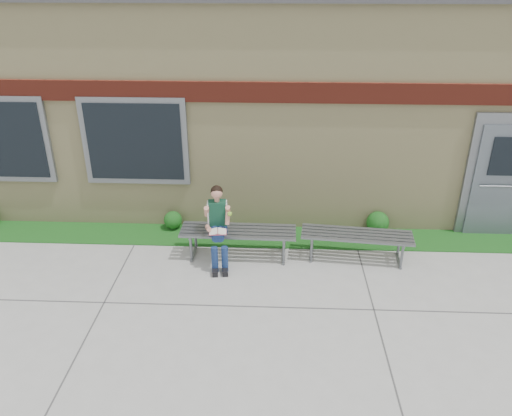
{
  "coord_description": "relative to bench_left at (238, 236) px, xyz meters",
  "views": [
    {
      "loc": [
        -0.47,
        -5.46,
        4.53
      ],
      "look_at": [
        -0.78,
        1.7,
        1.04
      ],
      "focal_mm": 35.0,
      "sensor_mm": 36.0,
      "label": 1
    }
  ],
  "objects": [
    {
      "name": "grass_strip",
      "position": [
        1.09,
        0.67,
        -0.38
      ],
      "size": [
        16.0,
        0.8,
        0.02
      ],
      "primitive_type": "cube",
      "color": "#155118",
      "rests_on": "ground"
    },
    {
      "name": "school_building",
      "position": [
        1.09,
        4.06,
        1.71
      ],
      "size": [
        16.2,
        6.22,
        4.2
      ],
      "color": "beige",
      "rests_on": "ground"
    },
    {
      "name": "girl",
      "position": [
        -0.31,
        -0.2,
        0.33
      ],
      "size": [
        0.47,
        0.77,
        1.34
      ],
      "rotation": [
        0.0,
        0.0,
        0.11
      ],
      "color": "navy",
      "rests_on": "ground"
    },
    {
      "name": "bench_right",
      "position": [
        2.0,
        0.0,
        -0.02
      ],
      "size": [
        1.89,
        0.7,
        0.48
      ],
      "rotation": [
        0.0,
        0.0,
        -0.1
      ],
      "color": "slate",
      "rests_on": "ground"
    },
    {
      "name": "shrub_mid",
      "position": [
        -1.31,
        0.92,
        -0.2
      ],
      "size": [
        0.34,
        0.34,
        0.34
      ],
      "primitive_type": "sphere",
      "color": "#155118",
      "rests_on": "grass_strip"
    },
    {
      "name": "shrub_east",
      "position": [
        2.53,
        0.92,
        -0.16
      ],
      "size": [
        0.41,
        0.41,
        0.41
      ],
      "primitive_type": "sphere",
      "color": "#155118",
      "rests_on": "grass_strip"
    },
    {
      "name": "ground",
      "position": [
        1.09,
        -1.93,
        -0.39
      ],
      "size": [
        80.0,
        80.0,
        0.0
      ],
      "primitive_type": "plane",
      "color": "#9E9E99",
      "rests_on": "ground"
    },
    {
      "name": "bench_left",
      "position": [
        0.0,
        0.0,
        0.0
      ],
      "size": [
        1.96,
        0.58,
        0.51
      ],
      "rotation": [
        0.0,
        0.0,
        -0.02
      ],
      "color": "slate",
      "rests_on": "ground"
    }
  ]
}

